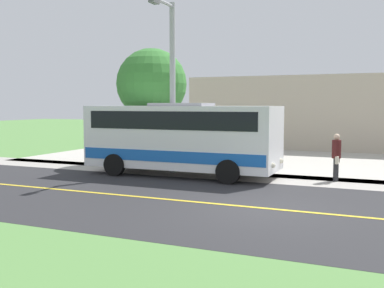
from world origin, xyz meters
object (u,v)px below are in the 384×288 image
Objects in this scene: street_light_pole at (171,79)px; shuttle_bus_front at (182,136)px; tree_curbside at (152,84)px; pedestrian_with_bags at (336,156)px; commercial_building at (328,112)px.

shuttle_bus_front is at bearing 64.10° from street_light_pole.
pedestrian_with_bags is at bearing 78.14° from tree_curbside.
shuttle_bus_front is at bearing 45.56° from tree_curbside.
street_light_pole reaches higher than pedestrian_with_bags.
pedestrian_with_bags is 9.51m from tree_curbside.
commercial_building is (-16.84, 3.82, 0.74)m from shuttle_bus_front.
commercial_building is at bearing 154.40° from tree_curbside.
pedestrian_with_bags is 7.26m from street_light_pole.
tree_curbside reaches higher than shuttle_bus_front.
street_light_pole reaches higher than shuttle_bus_front.
pedestrian_with_bags is 0.25× the size of street_light_pole.
tree_curbside reaches higher than commercial_building.
shuttle_bus_front is 0.46× the size of commercial_building.
commercial_building is (-16.54, 4.43, -1.58)m from street_light_pole.
shuttle_bus_front is 1.12× the size of street_light_pole.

